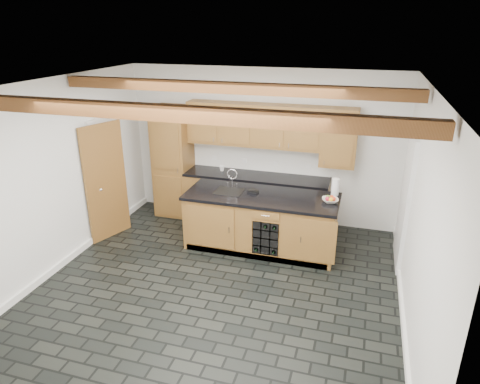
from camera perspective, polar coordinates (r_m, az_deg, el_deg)
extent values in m
plane|color=black|center=(6.26, -2.91, -12.37)|extent=(5.00, 5.00, 0.00)
plane|color=white|center=(7.88, 2.94, 6.13)|extent=(5.00, 0.00, 5.00)
plane|color=white|center=(6.82, -23.39, 1.87)|extent=(0.00, 5.00, 5.00)
plane|color=white|center=(5.36, 22.92, -3.21)|extent=(0.00, 5.00, 5.00)
plane|color=white|center=(5.25, -3.50, 13.94)|extent=(5.00, 5.00, 0.00)
cube|color=brown|center=(4.17, -9.16, 10.34)|extent=(4.90, 0.15, 0.15)
cube|color=brown|center=(5.82, -1.42, 13.73)|extent=(4.90, 0.15, 0.15)
cube|color=white|center=(7.34, -21.72, -8.11)|extent=(0.04, 5.00, 0.10)
cube|color=white|center=(6.02, 20.82, -14.97)|extent=(0.04, 5.00, 0.10)
cube|color=white|center=(7.90, -17.00, 2.35)|extent=(0.06, 0.94, 2.04)
cube|color=olive|center=(7.55, -17.44, 1.26)|extent=(0.31, 0.77, 2.00)
cube|color=white|center=(6.88, 21.16, -1.02)|extent=(0.06, 0.98, 2.04)
cube|color=black|center=(6.89, 21.35, -1.20)|extent=(0.02, 0.86, 1.96)
cube|color=olive|center=(8.24, -8.85, 4.05)|extent=(0.65, 0.60, 2.10)
cube|color=olive|center=(7.92, 2.12, -1.12)|extent=(2.60, 0.60, 0.88)
cube|color=black|center=(7.76, 2.16, 2.05)|extent=(2.64, 0.62, 0.05)
cube|color=white|center=(7.93, 2.72, 4.66)|extent=(2.60, 0.02, 0.52)
cube|color=olive|center=(7.64, 1.76, 8.94)|extent=(2.40, 0.35, 0.75)
cube|color=olive|center=(7.44, 13.07, 7.06)|extent=(0.60, 0.35, 1.00)
cube|color=olive|center=(7.05, 2.83, -4.11)|extent=(2.40, 0.90, 0.88)
cube|color=black|center=(6.87, 2.90, -0.61)|extent=(2.46, 0.96, 0.05)
cube|color=olive|center=(6.83, -4.00, -4.67)|extent=(0.80, 0.02, 0.70)
cube|color=olive|center=(6.49, 10.06, -6.46)|extent=(0.60, 0.02, 0.70)
cube|color=black|center=(6.76, 3.68, -5.69)|extent=(0.42, 0.30, 0.56)
cylinder|color=black|center=(6.64, 3.64, -4.23)|extent=(0.07, 0.26, 0.07)
cylinder|color=black|center=(6.86, 2.41, -7.25)|extent=(0.07, 0.26, 0.07)
cylinder|color=black|center=(6.80, 4.71, -7.56)|extent=(0.07, 0.26, 0.07)
cylinder|color=black|center=(6.61, 4.82, -4.37)|extent=(0.07, 0.26, 0.07)
cube|color=black|center=(7.00, -1.47, 0.02)|extent=(0.45, 0.40, 0.02)
cylinder|color=silver|center=(7.12, -1.03, 1.32)|extent=(0.02, 0.02, 0.20)
torus|color=silver|center=(7.07, -1.04, 2.38)|extent=(0.18, 0.02, 0.18)
cylinder|color=silver|center=(7.16, -1.64, 0.93)|extent=(0.02, 0.02, 0.08)
cylinder|color=silver|center=(7.12, -0.42, 0.80)|extent=(0.02, 0.02, 0.08)
cube|color=black|center=(6.95, 1.75, 0.09)|extent=(0.19, 0.14, 0.04)
cylinder|color=black|center=(6.94, 1.75, 0.29)|extent=(0.11, 0.11, 0.01)
imported|color=silver|center=(6.71, 11.93, -1.09)|extent=(0.30, 0.30, 0.06)
sphere|color=red|center=(6.70, 12.38, -0.88)|extent=(0.07, 0.07, 0.07)
sphere|color=#E54514|center=(6.74, 12.13, -0.70)|extent=(0.07, 0.07, 0.07)
sphere|color=#609127|center=(6.73, 11.64, -0.70)|extent=(0.07, 0.07, 0.07)
sphere|color=red|center=(6.68, 11.58, -0.88)|extent=(0.07, 0.07, 0.07)
sphere|color=gold|center=(6.65, 12.04, -1.00)|extent=(0.07, 0.07, 0.07)
cylinder|color=white|center=(6.98, 12.58, 0.67)|extent=(0.12, 0.12, 0.27)
imported|color=white|center=(7.98, -2.42, 3.17)|extent=(0.11, 0.11, 0.10)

